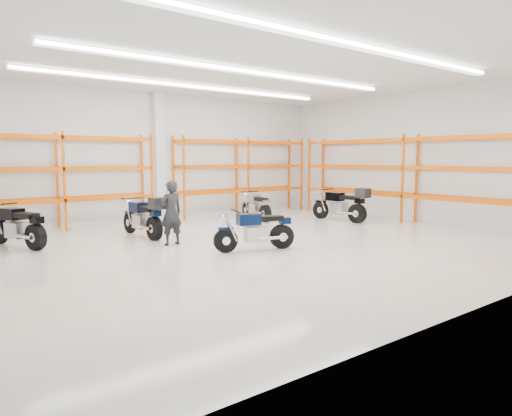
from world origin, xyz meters
TOP-DOWN VIEW (x-y plane):
  - ground at (0.00, 0.00)m, footprint 14.00×14.00m
  - room_shell at (0.00, 0.03)m, footprint 14.02×12.02m
  - motorcycle_main at (-0.52, -0.68)m, footprint 1.96×0.87m
  - motorcycle_back_a at (-5.01, 3.16)m, footprint 1.02×2.06m
  - motorcycle_back_b at (-1.94, 2.66)m, footprint 0.72×2.26m
  - motorcycle_back_c at (2.74, 3.66)m, footprint 0.72×2.01m
  - motorcycle_back_d at (4.88, 1.52)m, footprint 0.74×2.34m
  - standing_man at (-1.86, 1.19)m, footprint 0.61×0.41m
  - structural_column at (0.00, 5.82)m, footprint 0.32×0.32m
  - pallet_racking_back_left at (-3.40, 5.48)m, footprint 5.67×0.87m
  - pallet_racking_back_right at (3.40, 5.48)m, footprint 5.67×0.87m
  - pallet_racking_side at (6.48, 0.00)m, footprint 0.87×9.07m

SIDE VIEW (x-z plane):
  - ground at x=0.00m, z-range 0.00..0.00m
  - motorcycle_main at x=-0.52m, z-range -0.03..0.96m
  - motorcycle_back_c at x=2.74m, z-range -0.03..0.96m
  - motorcycle_back_a at x=-5.01m, z-range -0.03..1.03m
  - motorcycle_back_b at x=-1.94m, z-range -0.02..1.14m
  - motorcycle_back_d at x=4.88m, z-range -0.03..1.17m
  - standing_man at x=-1.86m, z-range 0.00..1.64m
  - pallet_racking_back_left at x=-3.40m, z-range 0.29..3.29m
  - pallet_racking_back_right at x=3.40m, z-range 0.29..3.29m
  - pallet_racking_side at x=6.48m, z-range 0.31..3.31m
  - structural_column at x=0.00m, z-range 0.00..4.50m
  - room_shell at x=0.00m, z-range 1.03..5.54m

